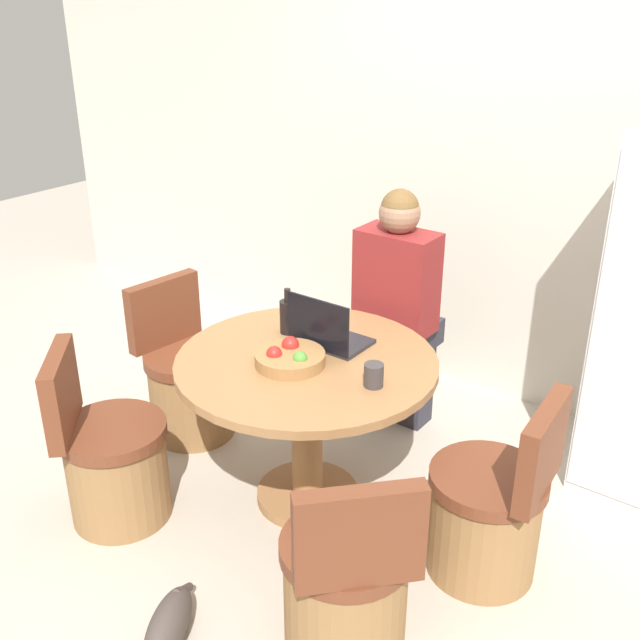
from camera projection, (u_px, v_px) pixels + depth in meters
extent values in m
plane|color=#B2A899|center=(298.00, 518.00, 3.45)|extent=(12.00, 12.00, 0.00)
cube|color=beige|center=(480.00, 171.00, 4.12)|extent=(7.00, 0.06, 2.60)
cylinder|color=olive|center=(308.00, 494.00, 3.57)|extent=(0.48, 0.48, 0.05)
cylinder|color=olive|center=(307.00, 431.00, 3.42)|extent=(0.14, 0.14, 0.66)
cylinder|color=olive|center=(306.00, 363.00, 3.28)|extent=(1.16, 1.16, 0.04)
cylinder|color=olive|center=(119.00, 476.00, 3.39)|extent=(0.45, 0.45, 0.42)
cylinder|color=brown|center=(112.00, 431.00, 3.29)|extent=(0.48, 0.48, 0.06)
cube|color=brown|center=(61.00, 393.00, 3.19)|extent=(0.35, 0.36, 0.36)
cylinder|color=olive|center=(192.00, 397.00, 4.03)|extent=(0.45, 0.45, 0.42)
cylinder|color=brown|center=(189.00, 358.00, 3.93)|extent=(0.48, 0.48, 0.06)
cube|color=brown|center=(164.00, 312.00, 3.96)|extent=(0.12, 0.43, 0.36)
cylinder|color=olive|center=(483.00, 527.00, 3.08)|extent=(0.45, 0.45, 0.42)
cylinder|color=brown|center=(489.00, 479.00, 2.98)|extent=(0.48, 0.48, 0.06)
cube|color=brown|center=(543.00, 450.00, 2.80)|extent=(0.10, 0.43, 0.36)
cylinder|color=olive|center=(345.00, 599.00, 2.72)|extent=(0.45, 0.45, 0.42)
cylinder|color=brown|center=(346.00, 548.00, 2.62)|extent=(0.48, 0.48, 0.06)
cube|color=brown|center=(360.00, 537.00, 2.36)|extent=(0.35, 0.36, 0.36)
cube|color=#2D2D38|center=(405.00, 380.00, 4.14)|extent=(0.28, 0.16, 0.48)
cube|color=#2D2D38|center=(402.00, 334.00, 3.97)|extent=(0.32, 0.36, 0.14)
cube|color=maroon|center=(397.00, 281.00, 3.77)|extent=(0.40, 0.22, 0.52)
sphere|color=#936B51|center=(400.00, 213.00, 3.63)|extent=(0.20, 0.20, 0.20)
sphere|color=brown|center=(400.00, 208.00, 3.62)|extent=(0.19, 0.19, 0.19)
cube|color=#232328|center=(333.00, 341.00, 3.41)|extent=(0.33, 0.23, 0.02)
cube|color=black|center=(318.00, 324.00, 3.28)|extent=(0.33, 0.01, 0.23)
cylinder|color=olive|center=(290.00, 359.00, 3.21)|extent=(0.30, 0.30, 0.05)
sphere|color=#4C9333|center=(300.00, 358.00, 3.15)|extent=(0.06, 0.06, 0.06)
sphere|color=red|center=(290.00, 345.00, 3.26)|extent=(0.08, 0.08, 0.08)
sphere|color=red|center=(274.00, 354.00, 3.18)|extent=(0.07, 0.07, 0.07)
cylinder|color=#383333|center=(374.00, 375.00, 3.03)|extent=(0.08, 0.08, 0.10)
cylinder|color=black|center=(288.00, 317.00, 3.48)|extent=(0.08, 0.08, 0.16)
cylinder|color=black|center=(287.00, 295.00, 3.43)|extent=(0.03, 0.03, 0.06)
ellipsoid|color=#473D38|center=(168.00, 627.00, 2.76)|extent=(0.29, 0.39, 0.17)
cylinder|color=#473D38|center=(183.00, 590.00, 2.90)|extent=(0.10, 0.15, 0.12)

